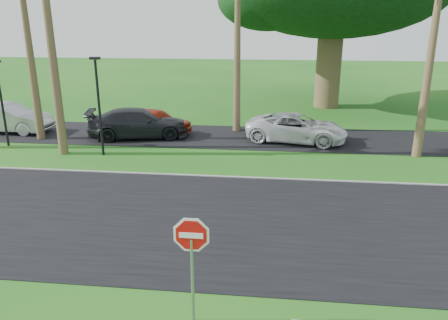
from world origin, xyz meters
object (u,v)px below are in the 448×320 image
at_px(stop_sign_near, 192,249).
at_px(car_minivan, 297,128).
at_px(car_red, 154,122).
at_px(car_silver, 7,118).
at_px(car_dark, 138,123).

height_order(stop_sign_near, car_minivan, stop_sign_near).
distance_m(car_red, car_minivan, 7.96).
height_order(car_silver, car_red, car_silver).
distance_m(car_dark, car_minivan, 8.60).
relative_size(stop_sign_near, car_dark, 0.48).
height_order(car_silver, car_dark, car_silver).
xyz_separation_m(car_dark, car_minivan, (8.60, 0.12, -0.06)).
bearing_deg(stop_sign_near, car_minivan, 79.14).
bearing_deg(car_silver, car_minivan, -89.06).
bearing_deg(car_minivan, stop_sign_near, 179.33).
bearing_deg(stop_sign_near, car_dark, 111.11).
xyz_separation_m(car_red, car_minivan, (7.93, -0.71, 0.00)).
bearing_deg(car_silver, car_red, -84.78).
height_order(stop_sign_near, car_silver, stop_sign_near).
bearing_deg(car_red, car_minivan, -81.90).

